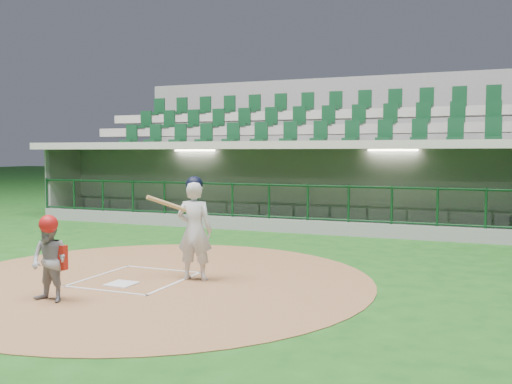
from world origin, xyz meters
TOP-DOWN VIEW (x-y plane):
  - ground at (0.00, 0.00)m, footprint 120.00×120.00m
  - dirt_circle at (0.30, -0.20)m, footprint 7.20×7.20m
  - home_plate at (0.00, -0.70)m, footprint 0.43×0.43m
  - batter_box_chalk at (0.00, -0.30)m, footprint 1.55×1.80m
  - dugout_structure at (0.12, 7.82)m, footprint 16.40×3.70m
  - seating_deck at (0.00, 10.91)m, footprint 17.00×6.72m
  - batter at (0.92, 0.04)m, footprint 0.86×0.88m
  - catcher at (-0.32, -1.94)m, footprint 0.58×0.46m

SIDE VIEW (x-z plane):
  - ground at x=0.00m, z-range 0.00..0.00m
  - dirt_circle at x=0.30m, z-range 0.00..0.01m
  - batter_box_chalk at x=0.00m, z-range 0.01..0.02m
  - home_plate at x=0.00m, z-range 0.01..0.03m
  - catcher at x=-0.32m, z-range 0.00..1.23m
  - batter at x=0.92m, z-range 0.02..1.73m
  - dugout_structure at x=0.12m, z-range -0.54..2.46m
  - seating_deck at x=0.00m, z-range -1.15..4.00m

